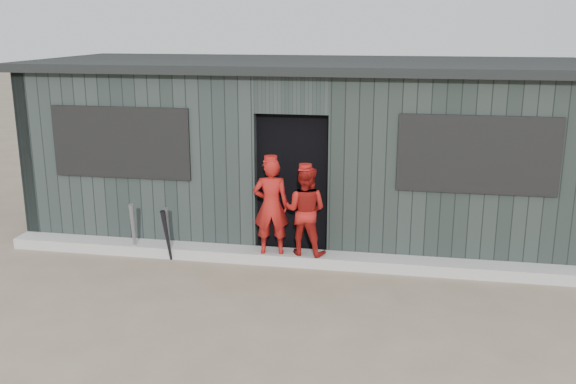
% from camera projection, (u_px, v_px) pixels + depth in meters
% --- Properties ---
extents(ground, '(80.00, 80.00, 0.00)m').
position_uv_depth(ground, '(258.00, 322.00, 7.00)').
color(ground, '#766551').
rests_on(ground, ground).
extents(curb, '(8.00, 0.36, 0.15)m').
position_uv_depth(curb, '(288.00, 257.00, 8.71)').
color(curb, '#A4A49F').
rests_on(curb, ground).
extents(bat_left, '(0.16, 0.30, 0.80)m').
position_uv_depth(bat_left, '(133.00, 229.00, 8.85)').
color(bat_left, gray).
rests_on(bat_left, ground).
extents(bat_mid, '(0.10, 0.23, 0.73)m').
position_uv_depth(bat_mid, '(168.00, 232.00, 8.86)').
color(bat_mid, slate).
rests_on(bat_mid, ground).
extents(bat_right, '(0.11, 0.24, 0.75)m').
position_uv_depth(bat_right, '(167.00, 236.00, 8.67)').
color(bat_right, black).
rests_on(bat_right, ground).
extents(player_red_left, '(0.52, 0.39, 1.31)m').
position_uv_depth(player_red_left, '(271.00, 206.00, 8.51)').
color(player_red_left, maroon).
rests_on(player_red_left, curb).
extents(player_red_right, '(0.65, 0.54, 1.21)m').
position_uv_depth(player_red_right, '(305.00, 210.00, 8.50)').
color(player_red_right, maroon).
rests_on(player_red_right, curb).
extents(player_grey_back, '(0.59, 0.44, 1.09)m').
position_uv_depth(player_grey_back, '(320.00, 215.00, 9.04)').
color(player_grey_back, '#B2B2B2').
rests_on(player_grey_back, ground).
extents(dugout, '(8.30, 3.30, 2.62)m').
position_uv_depth(dugout, '(308.00, 147.00, 10.00)').
color(dugout, black).
rests_on(dugout, ground).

